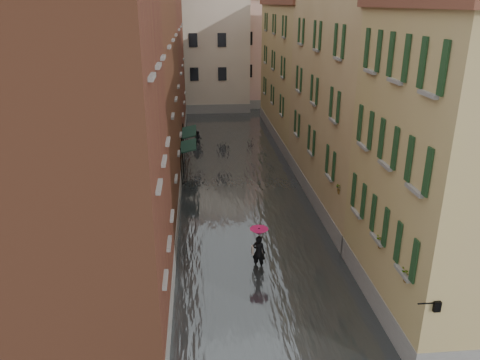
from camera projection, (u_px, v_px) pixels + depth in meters
name	position (u px, v px, depth m)	size (l,w,h in m)	color
ground	(266.00, 286.00, 20.56)	(120.00, 120.00, 0.00)	#5F5F61
floodwater	(239.00, 179.00, 32.63)	(10.00, 60.00, 0.20)	#414648
building_left_near	(73.00, 166.00, 15.80)	(6.00, 8.00, 13.00)	brown
building_left_mid	(121.00, 106.00, 26.13)	(6.00, 14.00, 12.50)	#56301B
building_left_far	(146.00, 61.00, 39.82)	(6.00, 16.00, 14.00)	brown
building_right_near	(464.00, 174.00, 17.25)	(6.00, 8.00, 11.50)	tan
building_right_mid	(365.00, 97.00, 27.22)	(6.00, 14.00, 13.00)	tan
building_right_far	(307.00, 74.00, 41.45)	(6.00, 16.00, 11.50)	tan
building_end_cream	(194.00, 51.00, 53.37)	(12.00, 9.00, 13.00)	beige
building_end_pink	(269.00, 53.00, 56.17)	(10.00, 9.00, 12.00)	#CC968F
awning_near	(188.00, 147.00, 31.83)	(1.09, 2.77, 2.80)	#163126
awning_far	(189.00, 133.00, 35.26)	(1.09, 3.23, 2.80)	#163126
wall_lantern	(436.00, 305.00, 14.28)	(0.71, 0.22, 0.35)	black
window_planters	(374.00, 222.00, 18.57)	(0.59, 8.57, 0.84)	brown
pedestrian_main	(259.00, 246.00, 21.50)	(0.87, 0.87, 2.06)	black
pedestrian_far	(198.00, 139.00, 39.93)	(0.71, 0.55, 1.45)	black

